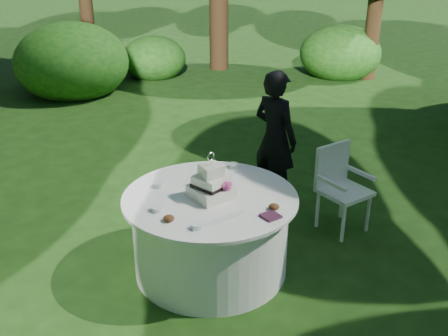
{
  "coord_description": "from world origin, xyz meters",
  "views": [
    {
      "loc": [
        -2.29,
        -3.43,
        2.87
      ],
      "look_at": [
        0.15,
        0.0,
        1.0
      ],
      "focal_mm": 42.0,
      "sensor_mm": 36.0,
      "label": 1
    }
  ],
  "objects": [
    {
      "name": "votives",
      "position": [
        -0.16,
        0.11,
        0.79
      ],
      "size": [
        1.15,
        0.94,
        0.04
      ],
      "color": "white",
      "rests_on": "table"
    },
    {
      "name": "chair",
      "position": [
        1.55,
        -0.11,
        0.52
      ],
      "size": [
        0.48,
        0.46,
        0.91
      ],
      "color": "white",
      "rests_on": "ground"
    },
    {
      "name": "feather_plume",
      "position": [
        -0.18,
        -0.41,
        0.78
      ],
      "size": [
        0.48,
        0.07,
        0.01
      ],
      "primitive_type": "ellipsoid",
      "color": "silver",
      "rests_on": "table"
    },
    {
      "name": "guest",
      "position": [
        1.39,
        0.75,
        0.78
      ],
      "size": [
        0.46,
        0.62,
        1.56
      ],
      "primitive_type": "imported",
      "rotation": [
        0.0,
        0.0,
        1.74
      ],
      "color": "black",
      "rests_on": "ground"
    },
    {
      "name": "cake",
      "position": [
        -0.0,
        -0.03,
        0.88
      ],
      "size": [
        0.34,
        0.34,
        0.43
      ],
      "color": "silver",
      "rests_on": "table"
    },
    {
      "name": "napkins",
      "position": [
        0.19,
        -0.6,
        0.78
      ],
      "size": [
        0.14,
        0.14,
        0.02
      ],
      "primitive_type": "cube",
      "color": "#431C33",
      "rests_on": "table"
    },
    {
      "name": "ground",
      "position": [
        0.0,
        0.0,
        0.0
      ],
      "size": [
        80.0,
        80.0,
        0.0
      ],
      "primitive_type": "plane",
      "color": "#17360E",
      "rests_on": "ground"
    },
    {
      "name": "table",
      "position": [
        0.0,
        0.0,
        0.39
      ],
      "size": [
        1.56,
        1.56,
        0.77
      ],
      "color": "white",
      "rests_on": "ground"
    },
    {
      "name": "petal_cups",
      "position": [
        0.05,
        -0.08,
        0.79
      ],
      "size": [
        0.99,
        1.07,
        0.05
      ],
      "color": "#562D16",
      "rests_on": "table"
    }
  ]
}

